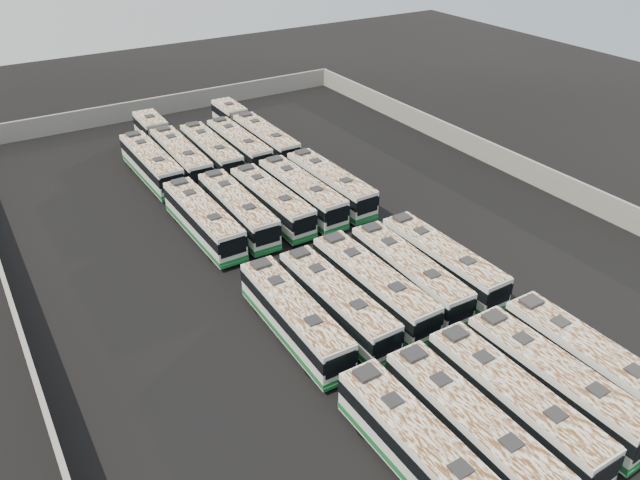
# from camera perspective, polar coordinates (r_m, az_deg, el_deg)

# --- Properties ---
(ground) EXTENTS (140.00, 140.00, 0.00)m
(ground) POSITION_cam_1_polar(r_m,az_deg,el_deg) (48.72, 0.70, -0.56)
(ground) COLOR black
(ground) RESTS_ON ground
(perimeter_wall) EXTENTS (45.20, 73.20, 2.20)m
(perimeter_wall) POSITION_cam_1_polar(r_m,az_deg,el_deg) (48.16, 0.71, 0.56)
(perimeter_wall) COLOR slate
(perimeter_wall) RESTS_ON ground
(bus_front_far_left) EXTENTS (2.43, 11.03, 3.10)m
(bus_front_far_left) POSITION_cam_1_polar(r_m,az_deg,el_deg) (31.52, 9.32, -18.61)
(bus_front_far_left) COLOR silver
(bus_front_far_left) RESTS_ON ground
(bus_front_left) EXTENTS (2.34, 11.02, 3.10)m
(bus_front_left) POSITION_cam_1_polar(r_m,az_deg,el_deg) (32.95, 13.61, -16.42)
(bus_front_left) COLOR silver
(bus_front_left) RESTS_ON ground
(bus_front_center) EXTENTS (2.35, 11.03, 3.10)m
(bus_front_center) POSITION_cam_1_polar(r_m,az_deg,el_deg) (34.75, 17.27, -14.07)
(bus_front_center) COLOR silver
(bus_front_center) RESTS_ON ground
(bus_front_right) EXTENTS (2.60, 11.02, 3.09)m
(bus_front_right) POSITION_cam_1_polar(r_m,az_deg,el_deg) (36.66, 20.58, -12.02)
(bus_front_right) COLOR silver
(bus_front_right) RESTS_ON ground
(bus_front_far_right) EXTENTS (2.39, 11.04, 3.11)m
(bus_front_far_right) POSITION_cam_1_polar(r_m,az_deg,el_deg) (38.55, 23.51, -10.32)
(bus_front_far_right) COLOR silver
(bus_front_far_right) RESTS_ON ground
(bus_midfront_far_left) EXTENTS (2.50, 10.90, 3.06)m
(bus_midfront_far_left) POSITION_cam_1_polar(r_m,az_deg,el_deg) (38.78, -2.37, -7.04)
(bus_midfront_far_left) COLOR silver
(bus_midfront_far_left) RESTS_ON ground
(bus_midfront_left) EXTENTS (2.46, 10.82, 3.04)m
(bus_midfront_left) POSITION_cam_1_polar(r_m,az_deg,el_deg) (39.97, 1.52, -5.73)
(bus_midfront_left) COLOR silver
(bus_midfront_left) RESTS_ON ground
(bus_midfront_center) EXTENTS (2.56, 11.18, 3.14)m
(bus_midfront_center) POSITION_cam_1_polar(r_m,az_deg,el_deg) (41.50, 4.84, -4.21)
(bus_midfront_center) COLOR silver
(bus_midfront_center) RESTS_ON ground
(bus_midfront_right) EXTENTS (2.59, 10.97, 3.07)m
(bus_midfront_right) POSITION_cam_1_polar(r_m,az_deg,el_deg) (43.09, 8.08, -3.04)
(bus_midfront_right) COLOR silver
(bus_midfront_right) RESTS_ON ground
(bus_midfront_far_right) EXTENTS (2.46, 10.95, 3.07)m
(bus_midfront_far_right) POSITION_cam_1_polar(r_m,az_deg,el_deg) (44.77, 11.06, -1.92)
(bus_midfront_far_right) COLOR silver
(bus_midfront_far_right) RESTS_ON ground
(bus_midback_far_left) EXTENTS (2.48, 11.15, 3.13)m
(bus_midback_far_left) POSITION_cam_1_polar(r_m,az_deg,el_deg) (50.00, -10.63, 1.86)
(bus_midback_far_left) COLOR silver
(bus_midback_far_left) RESTS_ON ground
(bus_midback_left) EXTENTS (2.51, 11.10, 3.12)m
(bus_midback_left) POSITION_cam_1_polar(r_m,az_deg,el_deg) (51.05, -7.56, 2.77)
(bus_midback_left) COLOR silver
(bus_midback_left) RESTS_ON ground
(bus_midback_center) EXTENTS (2.50, 10.84, 3.04)m
(bus_midback_center) POSITION_cam_1_polar(r_m,az_deg,el_deg) (52.14, -4.45, 3.53)
(bus_midback_center) COLOR silver
(bus_midback_center) RESTS_ON ground
(bus_midback_right) EXTENTS (2.52, 11.14, 3.13)m
(bus_midback_right) POSITION_cam_1_polar(r_m,az_deg,el_deg) (53.37, -1.70, 4.34)
(bus_midback_right) COLOR silver
(bus_midback_right) RESTS_ON ground
(bus_midback_far_right) EXTENTS (2.56, 11.10, 3.11)m
(bus_midback_far_right) POSITION_cam_1_polar(r_m,az_deg,el_deg) (54.87, 0.94, 5.12)
(bus_midback_far_right) COLOR silver
(bus_midback_far_right) RESTS_ON ground
(bus_back_far_left) EXTENTS (2.51, 11.29, 3.17)m
(bus_back_far_left) POSITION_cam_1_polar(r_m,az_deg,el_deg) (60.88, -15.16, 6.73)
(bus_back_far_left) COLOR silver
(bus_back_far_left) RESTS_ON ground
(bus_back_left) EXTENTS (2.64, 17.38, 3.14)m
(bus_back_left) POSITION_cam_1_polar(r_m,az_deg,el_deg) (64.30, -13.50, 8.23)
(bus_back_left) COLOR silver
(bus_back_left) RESTS_ON ground
(bus_back_center) EXTENTS (2.50, 10.95, 3.07)m
(bus_back_center) POSITION_cam_1_polar(r_m,az_deg,el_deg) (62.51, -9.93, 7.94)
(bus_back_center) COLOR silver
(bus_back_center) RESTS_ON ground
(bus_back_right) EXTENTS (2.32, 10.79, 3.04)m
(bus_back_right) POSITION_cam_1_polar(r_m,az_deg,el_deg) (63.62, -7.42, 8.54)
(bus_back_right) COLOR silver
(bus_back_right) RESTS_ON ground
(bus_back_far_right) EXTENTS (2.38, 16.84, 3.05)m
(bus_back_far_right) POSITION_cam_1_polar(r_m,az_deg,el_deg) (67.18, -6.13, 9.85)
(bus_back_far_right) COLOR silver
(bus_back_far_right) RESTS_ON ground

